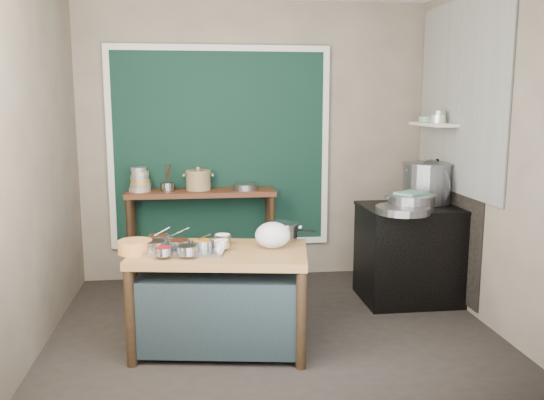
{
  "coord_description": "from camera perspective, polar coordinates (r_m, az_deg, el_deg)",
  "views": [
    {
      "loc": [
        -0.57,
        -4.36,
        1.81
      ],
      "look_at": [
        0.02,
        0.25,
        1.01
      ],
      "focal_mm": 38.0,
      "sensor_mm": 36.0,
      "label": 1
    }
  ],
  "objects": [
    {
      "name": "bowl_stack",
      "position": [
        5.71,
        -12.96,
        1.85
      ],
      "size": [
        0.21,
        0.21,
        0.24
      ],
      "color": "tan",
      "rests_on": "back_counter"
    },
    {
      "name": "plastic_bag_a",
      "position": [
        4.21,
        0.07,
        -3.5
      ],
      "size": [
        0.33,
        0.31,
        0.19
      ],
      "primitive_type": "ellipsoid",
      "rotation": [
        0.0,
        0.0,
        0.42
      ],
      "color": "white",
      "rests_on": "prep_table"
    },
    {
      "name": "condiment_tray",
      "position": [
        4.2,
        -8.31,
        -4.83
      ],
      "size": [
        0.59,
        0.47,
        0.02
      ],
      "primitive_type": "cube",
      "rotation": [
        0.0,
        0.0,
        -0.18
      ],
      "color": "gray",
      "rests_on": "prep_table"
    },
    {
      "name": "condiment_bowls",
      "position": [
        4.17,
        -8.93,
        -4.37
      ],
      "size": [
        0.63,
        0.48,
        0.06
      ],
      "color": "gray",
      "rests_on": "condiment_tray"
    },
    {
      "name": "ceramic_crock",
      "position": [
        5.71,
        -7.31,
        1.88
      ],
      "size": [
        0.28,
        0.28,
        0.18
      ],
      "primitive_type": null,
      "rotation": [
        0.0,
        0.0,
        -0.06
      ],
      "color": "#957D51",
      "rests_on": "back_counter"
    },
    {
      "name": "tile_panel",
      "position": [
        5.42,
        18.11,
        9.67
      ],
      "size": [
        0.02,
        1.7,
        1.7
      ],
      "primitive_type": "cube",
      "color": "#B2B2AA",
      "rests_on": "right_wall"
    },
    {
      "name": "pot_lid",
      "position": [
        5.5,
        15.77,
        1.77
      ],
      "size": [
        0.22,
        0.43,
        0.41
      ],
      "primitive_type": "cylinder",
      "rotation": [
        0.0,
        1.36,
        0.29
      ],
      "color": "gray",
      "rests_on": "stove_top"
    },
    {
      "name": "saucepan",
      "position": [
        4.46,
        1.02,
        -3.12
      ],
      "size": [
        0.32,
        0.32,
        0.14
      ],
      "primitive_type": null,
      "rotation": [
        0.0,
        0.0,
        -0.36
      ],
      "color": "gray",
      "rests_on": "prep_table"
    },
    {
      "name": "curtain_panel",
      "position": [
        5.85,
        -5.17,
        5.17
      ],
      "size": [
        2.1,
        0.02,
        1.9
      ],
      "primitive_type": "cube",
      "color": "black",
      "rests_on": "back_wall"
    },
    {
      "name": "stove_top",
      "position": [
        5.35,
        13.82,
        -0.73
      ],
      "size": [
        0.92,
        0.69,
        0.03
      ],
      "primitive_type": "cube",
      "color": "black",
      "rests_on": "stove_block"
    },
    {
      "name": "curtain_frame",
      "position": [
        5.84,
        -5.17,
        5.16
      ],
      "size": [
        2.22,
        0.03,
        2.02
      ],
      "primitive_type": null,
      "color": "beige",
      "rests_on": "back_wall"
    },
    {
      "name": "shallow_pan",
      "position": [
        4.97,
        12.84,
        -0.97
      ],
      "size": [
        0.59,
        0.59,
        0.06
      ],
      "primitive_type": "cylinder",
      "rotation": [
        0.0,
        0.0,
        -0.38
      ],
      "color": "gray",
      "rests_on": "stove_top"
    },
    {
      "name": "shelf_bowl_stack",
      "position": [
        5.55,
        16.17,
        7.88
      ],
      "size": [
        0.14,
        0.14,
        0.11
      ],
      "color": "silver",
      "rests_on": "wall_shelf"
    },
    {
      "name": "wall_shelf",
      "position": [
        5.66,
        15.7,
        7.23
      ],
      "size": [
        0.22,
        0.7,
        0.03
      ],
      "primitive_type": "cube",
      "color": "beige",
      "rests_on": "right_wall"
    },
    {
      "name": "steamer",
      "position": [
        5.13,
        13.62,
        -0.21
      ],
      "size": [
        0.43,
        0.43,
        0.14
      ],
      "primitive_type": null,
      "rotation": [
        0.0,
        0.0,
        0.01
      ],
      "color": "gray",
      "rests_on": "stove_top"
    },
    {
      "name": "plastic_bag_b",
      "position": [
        4.27,
        0.18,
        -3.5
      ],
      "size": [
        0.27,
        0.25,
        0.17
      ],
      "primitive_type": "ellipsoid",
      "rotation": [
        0.0,
        0.0,
        -0.3
      ],
      "color": "white",
      "rests_on": "prep_table"
    },
    {
      "name": "green_cloth",
      "position": [
        5.12,
        13.66,
        0.67
      ],
      "size": [
        0.32,
        0.3,
        0.02
      ],
      "primitive_type": "cube",
      "rotation": [
        0.0,
        0.0,
        0.58
      ],
      "color": "#5C9E84",
      "rests_on": "steamer"
    },
    {
      "name": "stock_pot",
      "position": [
        5.53,
        15.07,
        1.66
      ],
      "size": [
        0.58,
        0.58,
        0.37
      ],
      "primitive_type": null,
      "rotation": [
        0.0,
        0.0,
        0.25
      ],
      "color": "gray",
      "rests_on": "stove_top"
    },
    {
      "name": "left_wall",
      "position": [
        4.53,
        -22.56,
        3.79
      ],
      "size": [
        0.02,
        3.0,
        2.8
      ],
      "primitive_type": "cube",
      "color": "gray",
      "rests_on": "floor"
    },
    {
      "name": "soot_patch",
      "position": [
        5.62,
        17.1,
        -2.1
      ],
      "size": [
        0.01,
        1.3,
        1.3
      ],
      "primitive_type": "cube",
      "color": "black",
      "rests_on": "right_wall"
    },
    {
      "name": "floor",
      "position": [
        4.76,
        0.12,
        -12.78
      ],
      "size": [
        3.5,
        3.0,
        0.02
      ],
      "primitive_type": "cube",
      "color": "black",
      "rests_on": "ground"
    },
    {
      "name": "back_counter",
      "position": [
        5.79,
        -6.95,
        -3.68
      ],
      "size": [
        1.45,
        0.4,
        0.95
      ],
      "primitive_type": "cube",
      "color": "#4E2816",
      "rests_on": "floor"
    },
    {
      "name": "stove_block",
      "position": [
        5.45,
        13.64,
        -5.29
      ],
      "size": [
        0.9,
        0.68,
        0.85
      ],
      "primitive_type": "cube",
      "color": "black",
      "rests_on": "floor"
    },
    {
      "name": "right_wall",
      "position": [
        4.96,
        20.8,
        4.34
      ],
      "size": [
        0.02,
        3.0,
        2.8
      ],
      "primitive_type": "cube",
      "color": "gray",
      "rests_on": "floor"
    },
    {
      "name": "back_wall",
      "position": [
        5.91,
        -1.78,
        5.74
      ],
      "size": [
        3.5,
        0.02,
        2.8
      ],
      "primitive_type": "cube",
      "color": "gray",
      "rests_on": "floor"
    },
    {
      "name": "shelf_bowl_green",
      "position": [
        5.81,
        15.05,
        7.73
      ],
      "size": [
        0.18,
        0.18,
        0.05
      ],
      "primitive_type": "cylinder",
      "rotation": [
        0.0,
        0.0,
        0.31
      ],
      "color": "gray",
      "rests_on": "wall_shelf"
    },
    {
      "name": "wide_bowl",
      "position": [
        5.68,
        -2.64,
        1.3
      ],
      "size": [
        0.26,
        0.26,
        0.06
      ],
      "primitive_type": "cylinder",
      "rotation": [
        0.0,
        0.0,
        -0.12
      ],
      "color": "gray",
      "rests_on": "back_counter"
    },
    {
      "name": "prep_table",
      "position": [
        4.3,
        -5.09,
        -9.79
      ],
      "size": [
        1.35,
        0.91,
        0.75
      ],
      "primitive_type": "cube",
      "rotation": [
        0.0,
        0.0,
        -0.16
      ],
      "color": "olive",
      "rests_on": "floor"
    },
    {
      "name": "utensil_cup",
      "position": [
        5.7,
        -10.27,
        1.3
      ],
      "size": [
        0.14,
        0.14,
        0.08
      ],
      "primitive_type": "cylinder",
      "rotation": [
        0.0,
        0.0,
        -0.02
      ],
      "color": "gray",
      "rests_on": "back_counter"
    },
    {
      "name": "yellow_basin",
      "position": [
        4.2,
        -13.41,
        -4.53
      ],
      "size": [
        0.25,
        0.25,
        0.09
      ],
      "primitive_type": "cylinder",
      "rotation": [
        0.0,
        0.0,
        0.02
      ],
      "color": "#C2843B",
      "rests_on": "prep_table"
    }
  ]
}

